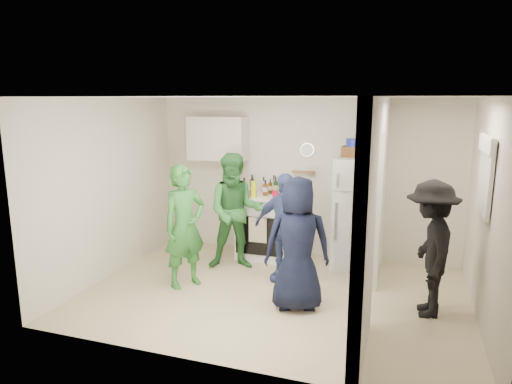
% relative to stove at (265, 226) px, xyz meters
% --- Properties ---
extents(floor, '(4.80, 4.80, 0.00)m').
position_rel_stove_xyz_m(floor, '(0.54, -1.37, -0.50)').
color(floor, '#C5B78B').
rests_on(floor, ground).
extents(wall_back, '(4.80, 0.00, 4.80)m').
position_rel_stove_xyz_m(wall_back, '(0.54, 0.33, 0.75)').
color(wall_back, silver).
rests_on(wall_back, floor).
extents(wall_front, '(4.80, 0.00, 4.80)m').
position_rel_stove_xyz_m(wall_front, '(0.54, -3.07, 0.75)').
color(wall_front, silver).
rests_on(wall_front, floor).
extents(wall_left, '(0.00, 3.40, 3.40)m').
position_rel_stove_xyz_m(wall_left, '(-1.86, -1.37, 0.75)').
color(wall_left, silver).
rests_on(wall_left, floor).
extents(wall_right, '(0.00, 3.40, 3.40)m').
position_rel_stove_xyz_m(wall_right, '(2.94, -1.37, 0.75)').
color(wall_right, silver).
rests_on(wall_right, floor).
extents(ceiling, '(4.80, 4.80, 0.00)m').
position_rel_stove_xyz_m(ceiling, '(0.54, -1.37, 2.00)').
color(ceiling, white).
rests_on(ceiling, wall_back).
extents(partition_pier_back, '(0.12, 1.20, 2.50)m').
position_rel_stove_xyz_m(partition_pier_back, '(1.74, -0.27, 0.75)').
color(partition_pier_back, silver).
rests_on(partition_pier_back, floor).
extents(partition_pier_front, '(0.12, 1.20, 2.50)m').
position_rel_stove_xyz_m(partition_pier_front, '(1.74, -2.47, 0.75)').
color(partition_pier_front, silver).
rests_on(partition_pier_front, floor).
extents(partition_header, '(0.12, 1.00, 0.40)m').
position_rel_stove_xyz_m(partition_header, '(1.74, -1.37, 1.80)').
color(partition_header, silver).
rests_on(partition_header, partition_pier_back).
extents(stove, '(0.84, 0.70, 1.00)m').
position_rel_stove_xyz_m(stove, '(0.00, 0.00, 0.00)').
color(stove, white).
rests_on(stove, floor).
extents(upper_cabinet, '(0.95, 0.34, 0.70)m').
position_rel_stove_xyz_m(upper_cabinet, '(-0.86, 0.15, 1.35)').
color(upper_cabinet, silver).
rests_on(upper_cabinet, wall_back).
extents(fridge, '(0.68, 0.66, 1.66)m').
position_rel_stove_xyz_m(fridge, '(1.44, -0.03, 0.33)').
color(fridge, silver).
rests_on(fridge, floor).
extents(wicker_basket, '(0.35, 0.25, 0.15)m').
position_rel_stove_xyz_m(wicker_basket, '(1.34, 0.02, 1.23)').
color(wicker_basket, brown).
rests_on(wicker_basket, fridge).
extents(blue_bowl, '(0.24, 0.24, 0.11)m').
position_rel_stove_xyz_m(blue_bowl, '(1.34, 0.02, 1.36)').
color(blue_bowl, '#162199').
rests_on(blue_bowl, wicker_basket).
extents(yellow_cup_stack_top, '(0.09, 0.09, 0.25)m').
position_rel_stove_xyz_m(yellow_cup_stack_top, '(1.66, -0.13, 1.28)').
color(yellow_cup_stack_top, '#FFA815').
rests_on(yellow_cup_stack_top, fridge).
extents(wall_clock, '(0.22, 0.02, 0.22)m').
position_rel_stove_xyz_m(wall_clock, '(0.59, 0.31, 1.20)').
color(wall_clock, white).
rests_on(wall_clock, wall_back).
extents(spice_shelf, '(0.35, 0.08, 0.03)m').
position_rel_stove_xyz_m(spice_shelf, '(0.54, 0.28, 0.85)').
color(spice_shelf, olive).
rests_on(spice_shelf, wall_back).
extents(nook_window, '(0.03, 0.70, 0.80)m').
position_rel_stove_xyz_m(nook_window, '(2.92, -1.17, 1.15)').
color(nook_window, black).
rests_on(nook_window, wall_right).
extents(nook_window_frame, '(0.04, 0.76, 0.86)m').
position_rel_stove_xyz_m(nook_window_frame, '(2.90, -1.17, 1.15)').
color(nook_window_frame, white).
rests_on(nook_window_frame, wall_right).
extents(nook_valance, '(0.04, 0.82, 0.18)m').
position_rel_stove_xyz_m(nook_valance, '(2.88, -1.17, 1.50)').
color(nook_valance, white).
rests_on(nook_valance, wall_right).
extents(yellow_cup_stack_stove, '(0.09, 0.09, 0.25)m').
position_rel_stove_xyz_m(yellow_cup_stack_stove, '(-0.12, -0.22, 0.63)').
color(yellow_cup_stack_stove, '#D3DF12').
rests_on(yellow_cup_stack_stove, stove).
extents(red_cup, '(0.09, 0.09, 0.12)m').
position_rel_stove_xyz_m(red_cup, '(0.22, -0.20, 0.56)').
color(red_cup, red).
rests_on(red_cup, stove).
extents(person_green_left, '(0.66, 0.72, 1.64)m').
position_rel_stove_xyz_m(person_green_left, '(-0.67, -1.44, 0.32)').
color(person_green_left, '#337930').
rests_on(person_green_left, floor).
extents(person_green_center, '(1.01, 0.89, 1.72)m').
position_rel_stove_xyz_m(person_green_center, '(-0.27, -0.61, 0.36)').
color(person_green_center, '#377E3A').
rests_on(person_green_center, floor).
extents(person_denim, '(0.93, 0.51, 1.51)m').
position_rel_stove_xyz_m(person_denim, '(0.54, -0.85, 0.25)').
color(person_denim, '#3D4886').
rests_on(person_denim, floor).
extents(person_navy, '(0.91, 0.73, 1.61)m').
position_rel_stove_xyz_m(person_navy, '(0.91, -1.64, 0.30)').
color(person_navy, black).
rests_on(person_navy, floor).
extents(person_nook, '(0.67, 1.07, 1.59)m').
position_rel_stove_xyz_m(person_nook, '(2.38, -1.31, 0.30)').
color(person_nook, black).
rests_on(person_nook, floor).
extents(bottle_a, '(0.08, 0.08, 0.29)m').
position_rel_stove_xyz_m(bottle_a, '(-0.27, 0.13, 0.64)').
color(bottle_a, brown).
rests_on(bottle_a, stove).
extents(bottle_b, '(0.06, 0.06, 0.28)m').
position_rel_stove_xyz_m(bottle_b, '(-0.20, -0.08, 0.64)').
color(bottle_b, '#184926').
rests_on(bottle_b, stove).
extents(bottle_c, '(0.06, 0.06, 0.26)m').
position_rel_stove_xyz_m(bottle_c, '(-0.08, 0.17, 0.63)').
color(bottle_c, silver).
rests_on(bottle_c, stove).
extents(bottle_d, '(0.08, 0.08, 0.24)m').
position_rel_stove_xyz_m(bottle_d, '(0.01, -0.04, 0.62)').
color(bottle_d, '#613111').
rests_on(bottle_d, stove).
extents(bottle_e, '(0.07, 0.07, 0.29)m').
position_rel_stove_xyz_m(bottle_e, '(0.09, 0.17, 0.65)').
color(bottle_e, '#959DA5').
rests_on(bottle_e, stove).
extents(bottle_f, '(0.07, 0.07, 0.30)m').
position_rel_stove_xyz_m(bottle_f, '(0.16, 0.01, 0.65)').
color(bottle_f, '#143413').
rests_on(bottle_f, stove).
extents(bottle_g, '(0.06, 0.06, 0.28)m').
position_rel_stove_xyz_m(bottle_g, '(0.25, 0.13, 0.64)').
color(bottle_g, brown).
rests_on(bottle_g, stove).
extents(bottle_h, '(0.07, 0.07, 0.28)m').
position_rel_stove_xyz_m(bottle_h, '(-0.31, -0.12, 0.64)').
color(bottle_h, '#9FA4AB').
rests_on(bottle_h, stove).
extents(bottle_i, '(0.06, 0.06, 0.24)m').
position_rel_stove_xyz_m(bottle_i, '(0.05, 0.11, 0.62)').
color(bottle_i, '#4B2C0D').
rests_on(bottle_i, stove).
extents(bottle_j, '(0.07, 0.07, 0.28)m').
position_rel_stove_xyz_m(bottle_j, '(0.30, -0.09, 0.64)').
color(bottle_j, '#1D4B19').
rests_on(bottle_j, stove).
extents(bottle_k, '(0.07, 0.07, 0.27)m').
position_rel_stove_xyz_m(bottle_k, '(-0.23, 0.06, 0.63)').
color(bottle_k, brown).
rests_on(bottle_k, stove).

